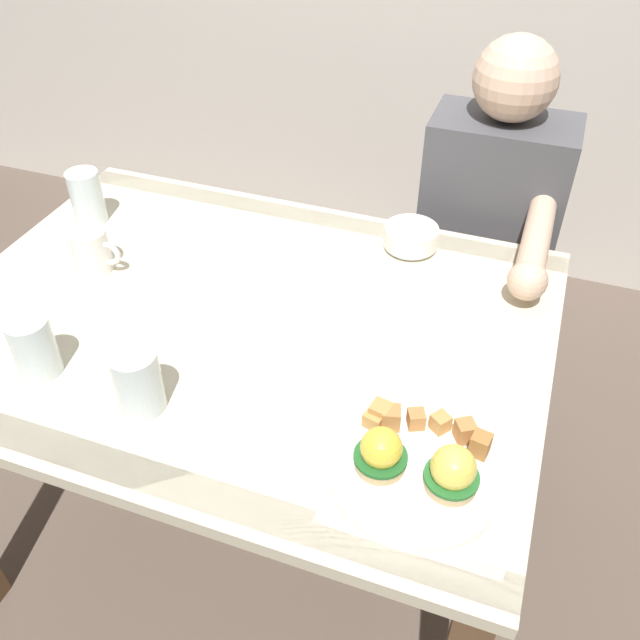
{
  "coord_description": "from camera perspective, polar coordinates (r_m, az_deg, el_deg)",
  "views": [
    {
      "loc": [
        0.5,
        -0.92,
        1.61
      ],
      "look_at": [
        0.17,
        0.0,
        0.78
      ],
      "focal_mm": 38.15,
      "sensor_mm": 36.0,
      "label": 1
    }
  ],
  "objects": [
    {
      "name": "coffee_mug",
      "position": [
        1.53,
        -18.6,
        5.64
      ],
      "size": [
        0.11,
        0.08,
        0.09
      ],
      "color": "white",
      "rests_on": "dining_table"
    },
    {
      "name": "water_glass_near",
      "position": [
        1.3,
        -22.78,
        -2.35
      ],
      "size": [
        0.08,
        0.08,
        0.12
      ],
      "color": "silver",
      "rests_on": "dining_table"
    },
    {
      "name": "water_glass_far",
      "position": [
        1.18,
        -14.95,
        -5.21
      ],
      "size": [
        0.08,
        0.08,
        0.12
      ],
      "color": "silver",
      "rests_on": "dining_table"
    },
    {
      "name": "diner_person",
      "position": [
        1.8,
        13.82,
        6.86
      ],
      "size": [
        0.34,
        0.54,
        1.14
      ],
      "color": "#33333D",
      "rests_on": "ground_plane"
    },
    {
      "name": "fruit_bowl",
      "position": [
        1.54,
        7.64,
        6.89
      ],
      "size": [
        0.12,
        0.12,
        0.05
      ],
      "color": "white",
      "rests_on": "dining_table"
    },
    {
      "name": "eggs_benedict_plate",
      "position": [
        1.08,
        8.13,
        -11.82
      ],
      "size": [
        0.27,
        0.27,
        0.09
      ],
      "color": "white",
      "rests_on": "dining_table"
    },
    {
      "name": "fork",
      "position": [
        1.24,
        2.9,
        -3.92
      ],
      "size": [
        0.03,
        0.16,
        0.0
      ],
      "color": "silver",
      "rests_on": "dining_table"
    },
    {
      "name": "ground_plane",
      "position": [
        1.92,
        -4.91,
        -16.92
      ],
      "size": [
        6.0,
        6.0,
        0.0
      ],
      "primitive_type": "plane",
      "color": "brown"
    },
    {
      "name": "dining_table",
      "position": [
        1.43,
        -6.32,
        -3.0
      ],
      "size": [
        1.2,
        0.9,
        0.74
      ],
      "color": "beige",
      "rests_on": "ground_plane"
    },
    {
      "name": "water_glass_extra",
      "position": [
        1.7,
        -18.91,
        9.49
      ],
      "size": [
        0.08,
        0.08,
        0.13
      ],
      "color": "silver",
      "rests_on": "dining_table"
    }
  ]
}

